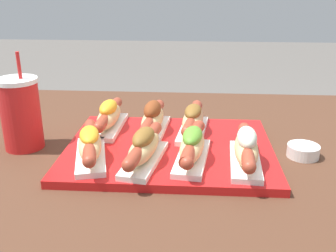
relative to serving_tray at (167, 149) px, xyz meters
The scene contains 10 objects.
serving_tray is the anchor object (origin of this frame).
hot_dog_0 0.19m from the serving_tray, 153.24° to the right, with size 0.10×0.22×0.07m.
hot_dog_1 0.11m from the serving_tray, 117.22° to the right, with size 0.09×0.22×0.07m.
hot_dog_2 0.10m from the serving_tray, 53.60° to the right, with size 0.08×0.22×0.07m.
hot_dog_3 0.19m from the serving_tray, 27.19° to the right, with size 0.07×0.22×0.08m.
hot_dog_4 0.19m from the serving_tray, 149.63° to the left, with size 0.07×0.22×0.07m.
hot_dog_5 0.10m from the serving_tray, 120.64° to the left, with size 0.07×0.22×0.08m.
hot_dog_6 0.11m from the serving_tray, 58.30° to the left, with size 0.08×0.22×0.07m.
sauce_bowl 0.30m from the serving_tray, ahead, with size 0.07×0.07×0.03m.
drink_cup 0.35m from the serving_tray, behind, with size 0.09×0.09×0.23m.
Camera 1 is at (0.00, -0.89, 1.06)m, focal length 42.00 mm.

